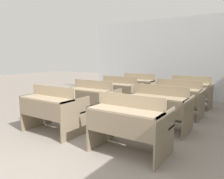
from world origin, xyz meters
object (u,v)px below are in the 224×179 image
Objects in this scene: bench_second_left at (93,98)px; bench_back_right at (190,91)px; bench_second_right at (160,107)px; bench_third_left at (119,91)px; bench_front_right at (129,123)px; bench_third_right at (178,97)px; bench_back_left at (139,86)px; schoolbag at (35,115)px; bench_front_left at (53,108)px.

bench_second_left is 1.00× the size of bench_back_right.
bench_back_right is at bearing 55.77° from bench_second_left.
bench_third_left is at bearing 143.88° from bench_second_right.
bench_front_right and bench_third_right have the same top height.
bench_second_left and bench_back_left have the same top height.
bench_back_right is (1.73, 2.54, 0.00)m from bench_second_left.
bench_front_right and bench_back_left have the same top height.
bench_third_left reaches higher than schoolbag.
bench_front_left reaches higher than schoolbag.
schoolbag is at bearing 165.67° from bench_front_left.
bench_back_left is (0.00, 3.83, 0.00)m from bench_front_left.
bench_third_left is (-0.01, 1.27, 0.00)m from bench_second_left.
bench_front_left is 1.28m from bench_second_left.
bench_second_left is (-1.73, 1.29, 0.00)m from bench_front_right.
bench_third_left is at bearing 90.27° from bench_front_left.
schoolbag is at bearing -125.97° from bench_back_right.
bench_third_right is 2.14m from bench_back_left.
bench_third_left is at bearing 124.20° from bench_front_right.
bench_third_left is at bearing -179.85° from bench_third_right.
bench_back_left is 1.72m from bench_back_right.
bench_third_left is at bearing -90.69° from bench_back_left.
bench_second_right is at bearing -89.77° from bench_back_right.
bench_front_right is at bearing -65.80° from bench_back_left.
bench_front_right is (1.73, -0.01, 0.00)m from bench_front_left.
bench_back_left is at bearing 89.31° from bench_third_left.
bench_back_right is (0.00, 1.26, 0.00)m from bench_third_right.
bench_front_left is 1.00× the size of bench_second_right.
bench_front_left is 0.97m from schoolbag.
bench_second_right is 1.00× the size of bench_third_left.
bench_back_left is at bearing 143.53° from bench_third_right.
bench_front_right reaches higher than schoolbag.
bench_front_right and bench_second_right have the same top height.
bench_front_right is 3.38× the size of schoolbag.
bench_third_right is 3.38× the size of schoolbag.
bench_third_right is 1.00× the size of bench_back_right.
bench_back_right is (-0.00, 3.83, 0.00)m from bench_front_right.
bench_third_right is at bearing 36.46° from bench_second_left.
bench_third_right is at bearing 90.09° from bench_front_right.
bench_back_left is at bearing 89.83° from bench_second_left.
bench_third_right is at bearing 41.79° from schoolbag.
bench_second_right is at bearing 36.42° from bench_front_left.
bench_second_left is 1.00× the size of bench_third_left.
bench_second_left is 2.15m from bench_third_right.
bench_back_right reaches higher than schoolbag.
bench_front_right is 1.29m from bench_second_right.
bench_second_left is at bearing 90.19° from bench_front_left.
bench_front_right is 3.10m from bench_third_left.
bench_second_right is 3.38× the size of schoolbag.
bench_third_right is (-0.01, 1.28, 0.00)m from bench_second_right.
bench_third_left is (-1.75, 1.28, 0.00)m from bench_second_right.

